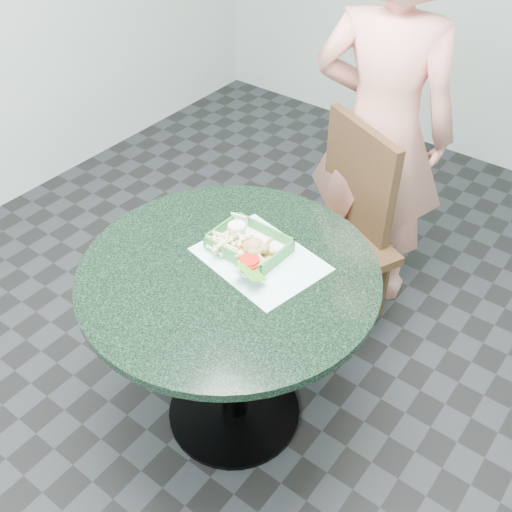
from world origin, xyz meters
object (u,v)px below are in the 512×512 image
Objects in this scene: crab_sandwich at (255,255)px; sauce_ramekin at (236,233)px; dining_chair at (342,221)px; diner_person at (384,111)px; food_basket at (249,251)px; cafe_table at (230,311)px.

crab_sandwich is 0.13m from sauce_ramekin.
diner_person is at bearing 116.80° from dining_chair.
dining_chair is 0.50× the size of diner_person.
diner_person reaches higher than food_basket.
diner_person is 30.26× the size of sauce_ramekin.
crab_sandwich is (0.04, 0.08, 0.22)m from cafe_table.
sauce_ramekin is at bearing 119.59° from cafe_table.
diner_person is (-0.00, 1.01, 0.35)m from cafe_table.
diner_person is 14.74× the size of crab_sandwich.
sauce_ramekin is at bearing -73.15° from dining_chair.
sauce_ramekin is at bearing 71.62° from diner_person.
cafe_table is 3.99× the size of food_basket.
crab_sandwich is at bearing -32.92° from food_basket.
diner_person reaches higher than sauce_ramekin.
dining_chair reaches higher than cafe_table.
food_basket is 0.07m from crab_sandwich.
crab_sandwich reaches higher than cafe_table.
dining_chair reaches higher than sauce_ramekin.
dining_chair is at bearing 89.40° from cafe_table.
sauce_ramekin is (-0.09, -0.60, 0.27)m from dining_chair.
diner_person is (-0.01, 0.28, 0.40)m from dining_chair.
cafe_table is at bearing -65.61° from dining_chair.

